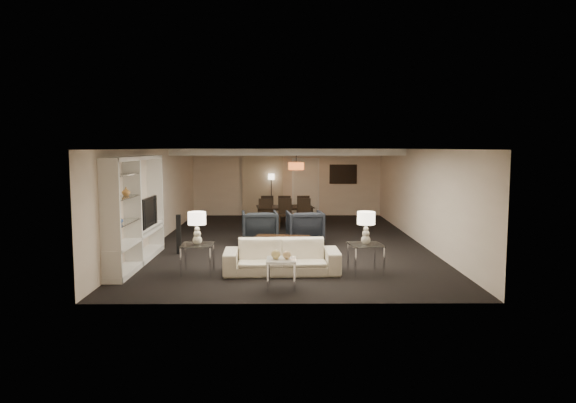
# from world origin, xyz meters

# --- Properties ---
(floor) EXTENTS (11.00, 11.00, 0.00)m
(floor) POSITION_xyz_m (0.00, 0.00, 0.00)
(floor) COLOR black
(floor) RESTS_ON ground
(ceiling) EXTENTS (7.00, 11.00, 0.02)m
(ceiling) POSITION_xyz_m (0.00, 0.00, 2.50)
(ceiling) COLOR silver
(ceiling) RESTS_ON ground
(wall_back) EXTENTS (7.00, 0.02, 2.50)m
(wall_back) POSITION_xyz_m (0.00, 5.50, 1.25)
(wall_back) COLOR beige
(wall_back) RESTS_ON ground
(wall_front) EXTENTS (7.00, 0.02, 2.50)m
(wall_front) POSITION_xyz_m (0.00, -5.50, 1.25)
(wall_front) COLOR beige
(wall_front) RESTS_ON ground
(wall_left) EXTENTS (0.02, 11.00, 2.50)m
(wall_left) POSITION_xyz_m (-3.50, 0.00, 1.25)
(wall_left) COLOR beige
(wall_left) RESTS_ON ground
(wall_right) EXTENTS (0.02, 11.00, 2.50)m
(wall_right) POSITION_xyz_m (3.50, 0.00, 1.25)
(wall_right) COLOR beige
(wall_right) RESTS_ON ground
(ceiling_soffit) EXTENTS (7.00, 4.00, 0.20)m
(ceiling_soffit) POSITION_xyz_m (0.00, 3.50, 2.40)
(ceiling_soffit) COLOR silver
(ceiling_soffit) RESTS_ON ceiling
(curtains) EXTENTS (1.50, 0.12, 2.40)m
(curtains) POSITION_xyz_m (-0.90, 5.42, 1.20)
(curtains) COLOR beige
(curtains) RESTS_ON wall_back
(door) EXTENTS (0.90, 0.05, 2.10)m
(door) POSITION_xyz_m (0.70, 5.47, 1.05)
(door) COLOR silver
(door) RESTS_ON wall_back
(painting) EXTENTS (0.95, 0.04, 0.65)m
(painting) POSITION_xyz_m (2.10, 5.46, 1.55)
(painting) COLOR #142D38
(painting) RESTS_ON wall_back
(media_unit) EXTENTS (0.38, 3.40, 2.35)m
(media_unit) POSITION_xyz_m (-3.31, -2.60, 1.18)
(media_unit) COLOR white
(media_unit) RESTS_ON wall_left
(pendant_light) EXTENTS (0.52, 0.52, 0.24)m
(pendant_light) POSITION_xyz_m (0.30, 3.50, 1.92)
(pendant_light) COLOR #D8591E
(pendant_light) RESTS_ON ceiling_soffit
(sofa) EXTENTS (2.35, 0.99, 0.68)m
(sofa) POSITION_xyz_m (-0.15, -3.44, 0.34)
(sofa) COLOR beige
(sofa) RESTS_ON floor
(coffee_table) EXTENTS (1.36, 0.91, 0.46)m
(coffee_table) POSITION_xyz_m (-0.15, -1.84, 0.23)
(coffee_table) COLOR black
(coffee_table) RESTS_ON floor
(armchair_left) EXTENTS (1.02, 1.04, 0.86)m
(armchair_left) POSITION_xyz_m (-0.75, -0.14, 0.43)
(armchair_left) COLOR black
(armchair_left) RESTS_ON floor
(armchair_right) EXTENTS (1.03, 1.05, 0.86)m
(armchair_right) POSITION_xyz_m (0.45, -0.14, 0.43)
(armchair_right) COLOR black
(armchair_right) RESTS_ON floor
(side_table_left) EXTENTS (0.65, 0.65, 0.59)m
(side_table_left) POSITION_xyz_m (-1.85, -3.44, 0.30)
(side_table_left) COLOR silver
(side_table_left) RESTS_ON floor
(side_table_right) EXTENTS (0.72, 0.72, 0.59)m
(side_table_right) POSITION_xyz_m (1.55, -3.44, 0.30)
(side_table_right) COLOR white
(side_table_right) RESTS_ON floor
(table_lamp_left) EXTENTS (0.37, 0.37, 0.66)m
(table_lamp_left) POSITION_xyz_m (-1.85, -3.44, 0.92)
(table_lamp_left) COLOR #EBE4C6
(table_lamp_left) RESTS_ON side_table_left
(table_lamp_right) EXTENTS (0.37, 0.37, 0.66)m
(table_lamp_right) POSITION_xyz_m (1.55, -3.44, 0.92)
(table_lamp_right) COLOR beige
(table_lamp_right) RESTS_ON side_table_right
(marble_table) EXTENTS (0.54, 0.54, 0.53)m
(marble_table) POSITION_xyz_m (-0.15, -4.54, 0.27)
(marble_table) COLOR white
(marble_table) RESTS_ON floor
(gold_gourd_a) EXTENTS (0.17, 0.17, 0.17)m
(gold_gourd_a) POSITION_xyz_m (-0.25, -4.54, 0.62)
(gold_gourd_a) COLOR #D9BF72
(gold_gourd_a) RESTS_ON marble_table
(gold_gourd_b) EXTENTS (0.15, 0.15, 0.15)m
(gold_gourd_b) POSITION_xyz_m (-0.05, -4.54, 0.61)
(gold_gourd_b) COLOR tan
(gold_gourd_b) RESTS_ON marble_table
(television) EXTENTS (1.16, 0.15, 0.67)m
(television) POSITION_xyz_m (-3.28, -2.09, 1.08)
(television) COLOR black
(television) RESTS_ON media_unit
(vase_blue) EXTENTS (0.15, 0.15, 0.16)m
(vase_blue) POSITION_xyz_m (-3.31, -3.76, 1.14)
(vase_blue) COLOR #224796
(vase_blue) RESTS_ON media_unit
(vase_amber) EXTENTS (0.17, 0.17, 0.18)m
(vase_amber) POSITION_xyz_m (-3.31, -3.27, 1.65)
(vase_amber) COLOR #D08E45
(vase_amber) RESTS_ON media_unit
(floor_speaker) EXTENTS (0.11, 0.11, 0.95)m
(floor_speaker) POSITION_xyz_m (-2.63, -1.52, 0.47)
(floor_speaker) COLOR black
(floor_speaker) RESTS_ON floor
(dining_table) EXTENTS (1.92, 1.23, 0.64)m
(dining_table) POSITION_xyz_m (-0.08, 2.85, 0.32)
(dining_table) COLOR black
(dining_table) RESTS_ON floor
(chair_nl) EXTENTS (0.48, 0.48, 0.95)m
(chair_nl) POSITION_xyz_m (-0.68, 2.20, 0.47)
(chair_nl) COLOR black
(chair_nl) RESTS_ON floor
(chair_nm) EXTENTS (0.44, 0.44, 0.95)m
(chair_nm) POSITION_xyz_m (-0.08, 2.20, 0.47)
(chair_nm) COLOR black
(chair_nm) RESTS_ON floor
(chair_nr) EXTENTS (0.44, 0.44, 0.95)m
(chair_nr) POSITION_xyz_m (0.52, 2.20, 0.47)
(chair_nr) COLOR black
(chair_nr) RESTS_ON floor
(chair_fl) EXTENTS (0.46, 0.46, 0.95)m
(chair_fl) POSITION_xyz_m (-0.68, 3.50, 0.47)
(chair_fl) COLOR black
(chair_fl) RESTS_ON floor
(chair_fm) EXTENTS (0.47, 0.47, 0.95)m
(chair_fm) POSITION_xyz_m (-0.08, 3.50, 0.47)
(chair_fm) COLOR black
(chair_fm) RESTS_ON floor
(chair_fr) EXTENTS (0.47, 0.47, 0.95)m
(chair_fr) POSITION_xyz_m (0.52, 3.50, 0.47)
(chair_fr) COLOR black
(chair_fr) RESTS_ON floor
(floor_lamp) EXTENTS (0.30, 0.30, 1.58)m
(floor_lamp) POSITION_xyz_m (-0.58, 5.20, 0.79)
(floor_lamp) COLOR black
(floor_lamp) RESTS_ON floor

